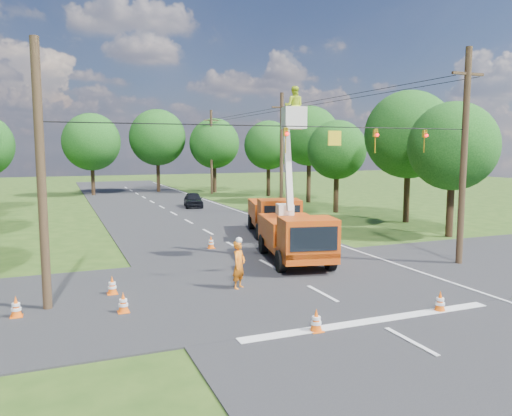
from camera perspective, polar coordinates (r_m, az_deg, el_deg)
name	(u,v)px	position (r m, az deg, el deg)	size (l,w,h in m)	color
ground	(189,222)	(37.39, -7.70, -1.61)	(140.00, 140.00, 0.00)	#274314
road_main	(189,222)	(37.39, -7.70, -1.61)	(12.00, 100.00, 0.06)	black
road_cross	(298,282)	(20.76, 4.83, -8.37)	(56.00, 10.00, 0.07)	black
stop_bar	(373,322)	(16.50, 13.20, -12.58)	(9.00, 0.45, 0.02)	silver
edge_line	(258,218)	(39.13, 0.28, -1.17)	(0.12, 90.00, 0.02)	silver
bucket_truck	(295,226)	(23.88, 4.54, -2.02)	(3.68, 6.84, 8.36)	#C1380D
second_truck	(274,215)	(31.44, 2.04, -0.78)	(4.01, 6.96, 2.46)	#C1380D
ground_worker	(239,265)	(19.44, -1.96, -6.52)	(0.69, 0.45, 1.89)	#FD9F15
distant_car	(193,200)	(46.84, -7.18, 0.94)	(1.63, 4.05, 1.38)	black
traffic_cone_0	(316,321)	(15.25, 6.89, -12.65)	(0.38, 0.38, 0.71)	#F85C0D
traffic_cone_1	(440,301)	(17.99, 20.29, -9.99)	(0.38, 0.38, 0.71)	#F85C0D
traffic_cone_2	(284,247)	(25.92, 3.21, -4.48)	(0.38, 0.38, 0.71)	#F85C0D
traffic_cone_3	(267,235)	(29.55, 1.25, -3.07)	(0.38, 0.38, 0.71)	#F85C0D
traffic_cone_4	(123,303)	(17.34, -14.93, -10.42)	(0.38, 0.38, 0.71)	#F85C0D
traffic_cone_5	(112,285)	(19.54, -16.11, -8.50)	(0.38, 0.38, 0.71)	#F85C0D
traffic_cone_6	(16,307)	(18.09, -25.74, -10.15)	(0.38, 0.38, 0.71)	#F85C0D
traffic_cone_7	(251,218)	(36.39, -0.53, -1.21)	(0.38, 0.38, 0.71)	#F85C0D
traffic_cone_8	(211,242)	(27.31, -5.17, -3.92)	(0.38, 0.38, 0.71)	#F85C0D
pole_right_near	(464,156)	(25.06, 22.67, 5.55)	(1.80, 0.30, 10.00)	#4C3823
pole_right_mid	(282,153)	(41.75, 2.94, 6.35)	(1.80, 0.30, 10.00)	#4C3823
pole_right_far	(211,151)	(60.48, -5.11, 6.47)	(1.80, 0.30, 10.00)	#4C3823
pole_left	(41,177)	(17.89, -23.35, 3.29)	(0.30, 0.30, 9.00)	#4C3823
signal_span	(348,138)	(21.14, 10.45, 7.92)	(18.00, 0.29, 1.07)	black
tree_right_a	(453,146)	(32.85, 21.58, 6.57)	(5.40, 5.40, 8.28)	#382616
tree_right_b	(409,135)	(38.37, 17.06, 8.01)	(6.40, 6.40, 9.65)	#382616
tree_right_c	(337,150)	(43.07, 9.23, 6.56)	(5.00, 5.00, 7.83)	#382616
tree_right_d	(309,136)	(50.84, 6.11, 8.17)	(6.00, 6.00, 9.70)	#382616
tree_right_e	(268,145)	(57.60, 1.43, 7.18)	(5.60, 5.60, 8.63)	#382616
tree_far_a	(91,142)	(61.01, -18.29, 7.17)	(6.60, 6.60, 9.50)	#382616
tree_far_b	(157,138)	(64.03, -11.21, 7.90)	(7.00, 7.00, 10.32)	#382616
tree_far_c	(214,144)	(62.68, -4.78, 7.35)	(6.20, 6.20, 9.18)	#382616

